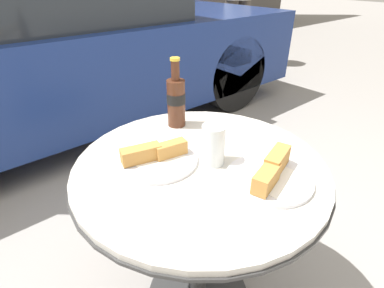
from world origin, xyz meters
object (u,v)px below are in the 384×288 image
(drinking_glass, at_px, (213,146))
(lunch_plate_far, at_px, (270,174))
(cola_bottle_left, at_px, (176,100))
(bistro_table, at_px, (199,198))
(lunch_plate_near, at_px, (156,157))
(parked_car, at_px, (63,46))

(drinking_glass, height_order, lunch_plate_far, drinking_glass)
(cola_bottle_left, relative_size, lunch_plate_far, 1.05)
(bistro_table, xyz_separation_m, drinking_glass, (0.03, -0.02, 0.20))
(drinking_glass, bearing_deg, bistro_table, 143.78)
(bistro_table, height_order, drinking_glass, drinking_glass)
(drinking_glass, xyz_separation_m, lunch_plate_near, (-0.13, 0.12, -0.04))
(cola_bottle_left, xyz_separation_m, drinking_glass, (-0.07, -0.28, -0.04))
(cola_bottle_left, height_order, drinking_glass, cola_bottle_left)
(bistro_table, distance_m, drinking_glass, 0.21)
(cola_bottle_left, relative_size, parked_car, 0.07)
(cola_bottle_left, bearing_deg, bistro_table, -112.39)
(bistro_table, height_order, parked_car, parked_car)
(cola_bottle_left, height_order, lunch_plate_far, cola_bottle_left)
(cola_bottle_left, bearing_deg, lunch_plate_far, -91.74)
(bistro_table, distance_m, lunch_plate_far, 0.27)
(lunch_plate_near, bearing_deg, cola_bottle_left, 38.46)
(bistro_table, relative_size, lunch_plate_near, 3.16)
(lunch_plate_near, bearing_deg, parked_car, 78.31)
(drinking_glass, bearing_deg, cola_bottle_left, 75.23)
(bistro_table, xyz_separation_m, parked_car, (0.32, 2.13, 0.11))
(cola_bottle_left, height_order, parked_car, parked_car)
(bistro_table, xyz_separation_m, lunch_plate_near, (-0.10, 0.09, 0.16))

